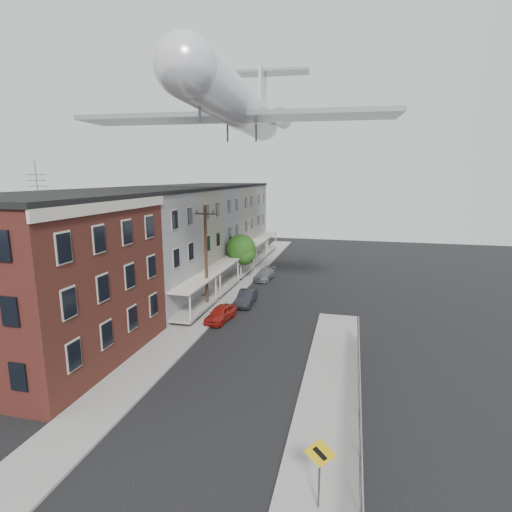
# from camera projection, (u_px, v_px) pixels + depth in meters

# --- Properties ---
(ground) EXTENTS (120.00, 120.00, 0.00)m
(ground) POSITION_uv_depth(u_px,v_px,m) (181.00, 463.00, 16.11)
(ground) COLOR black
(ground) RESTS_ON ground
(sidewalk_left) EXTENTS (3.00, 62.00, 0.12)m
(sidewalk_left) POSITION_uv_depth(u_px,v_px,m) (229.00, 290.00, 40.23)
(sidewalk_left) COLOR gray
(sidewalk_left) RESTS_ON ground
(sidewalk_right) EXTENTS (3.00, 26.00, 0.12)m
(sidewalk_right) POSITION_uv_depth(u_px,v_px,m) (328.00, 400.00, 20.53)
(sidewalk_right) COLOR gray
(sidewalk_right) RESTS_ON ground
(curb_left) EXTENTS (0.15, 62.00, 0.14)m
(curb_left) POSITION_uv_depth(u_px,v_px,m) (243.00, 291.00, 39.89)
(curb_left) COLOR gray
(curb_left) RESTS_ON ground
(curb_right) EXTENTS (0.15, 26.00, 0.14)m
(curb_right) POSITION_uv_depth(u_px,v_px,m) (300.00, 396.00, 20.87)
(curb_right) COLOR gray
(curb_right) RESTS_ON ground
(corner_building) EXTENTS (10.31, 12.30, 12.15)m
(corner_building) POSITION_uv_depth(u_px,v_px,m) (45.00, 279.00, 24.55)
(corner_building) COLOR #3B1312
(corner_building) RESTS_ON ground
(row_house_a) EXTENTS (11.98, 7.00, 10.30)m
(row_house_a) POSITION_uv_depth(u_px,v_px,m) (129.00, 251.00, 33.59)
(row_house_a) COLOR #5E5E5C
(row_house_a) RESTS_ON ground
(row_house_b) EXTENTS (11.98, 7.00, 10.30)m
(row_house_b) POSITION_uv_depth(u_px,v_px,m) (166.00, 239.00, 40.26)
(row_house_b) COLOR slate
(row_house_b) RESTS_ON ground
(row_house_c) EXTENTS (11.98, 7.00, 10.30)m
(row_house_c) POSITION_uv_depth(u_px,v_px,m) (193.00, 230.00, 46.93)
(row_house_c) COLOR #5E5E5C
(row_house_c) RESTS_ON ground
(row_house_d) EXTENTS (11.98, 7.00, 10.30)m
(row_house_d) POSITION_uv_depth(u_px,v_px,m) (213.00, 223.00, 53.59)
(row_house_d) COLOR slate
(row_house_d) RESTS_ON ground
(row_house_e) EXTENTS (11.98, 7.00, 10.30)m
(row_house_e) POSITION_uv_depth(u_px,v_px,m) (229.00, 218.00, 60.26)
(row_house_e) COLOR #5E5E5C
(row_house_e) RESTS_ON ground
(chainlink_fence) EXTENTS (0.06, 18.06, 1.90)m
(chainlink_fence) POSITION_uv_depth(u_px,v_px,m) (359.00, 397.00, 19.05)
(chainlink_fence) COLOR gray
(chainlink_fence) RESTS_ON ground
(warning_sign) EXTENTS (1.10, 0.11, 2.80)m
(warning_sign) POSITION_uv_depth(u_px,v_px,m) (320.00, 463.00, 13.46)
(warning_sign) COLOR #515156
(warning_sign) RESTS_ON ground
(utility_pole) EXTENTS (1.80, 0.26, 9.00)m
(utility_pole) POSITION_uv_depth(u_px,v_px,m) (206.00, 257.00, 33.63)
(utility_pole) COLOR black
(utility_pole) RESTS_ON ground
(street_tree) EXTENTS (3.22, 3.20, 5.20)m
(street_tree) POSITION_uv_depth(u_px,v_px,m) (242.00, 250.00, 43.25)
(street_tree) COLOR black
(street_tree) RESTS_ON ground
(car_near) EXTENTS (1.96, 3.85, 1.26)m
(car_near) POSITION_uv_depth(u_px,v_px,m) (221.00, 314.00, 31.73)
(car_near) COLOR maroon
(car_near) RESTS_ON ground
(car_mid) EXTENTS (1.52, 3.94, 1.28)m
(car_mid) POSITION_uv_depth(u_px,v_px,m) (246.00, 298.00, 35.80)
(car_mid) COLOR black
(car_mid) RESTS_ON ground
(car_far) EXTENTS (2.02, 4.14, 1.16)m
(car_far) POSITION_uv_depth(u_px,v_px,m) (265.00, 274.00, 44.48)
(car_far) COLOR slate
(car_far) RESTS_ON ground
(airplane) EXTENTS (24.52, 28.00, 8.10)m
(airplane) POSITION_uv_depth(u_px,v_px,m) (241.00, 107.00, 32.29)
(airplane) COLOR silver
(airplane) RESTS_ON ground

